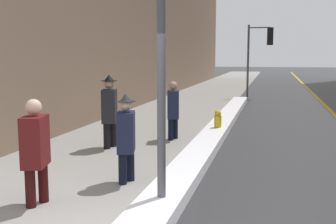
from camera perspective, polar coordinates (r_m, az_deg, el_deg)
The scene contains 10 objects.
sidewalk_slab at distance 19.84m, azimuth 3.22°, elevation 1.27°, with size 4.00×80.00×0.01m.
road_centre_stripe at distance 19.63m, azimuth 20.69°, elevation 0.70°, with size 0.16×80.00×0.00m.
snow_bank_curb at distance 11.91m, azimuth 6.57°, elevation -2.55°, with size 0.63×17.88×0.22m.
lamp_post at distance 5.78m, azimuth -0.93°, elevation 11.83°, with size 0.28×0.28×4.33m.
traffic_light_near at distance 22.71m, azimuth 12.56°, elevation 8.83°, with size 1.31×0.39×3.80m.
pedestrian_nearside at distance 6.46m, azimuth -17.53°, elevation -4.56°, with size 0.42×0.57×1.59m.
pedestrian_in_fedora at distance 7.28m, azimuth -5.69°, elevation -3.09°, with size 0.39×0.54×1.57m.
pedestrian_trailing at distance 10.10m, azimuth -7.93°, elevation 0.50°, with size 0.44×0.60×1.77m.
pedestrian_with_shoulder_bag at distance 11.02m, azimuth 0.68°, elevation 0.59°, with size 0.41×0.74×1.54m.
fire_hydrant at distance 11.82m, azimuth 6.76°, elevation -1.47°, with size 0.20×0.20×0.70m.
Camera 1 is at (1.69, -4.37, 2.21)m, focal length 45.00 mm.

